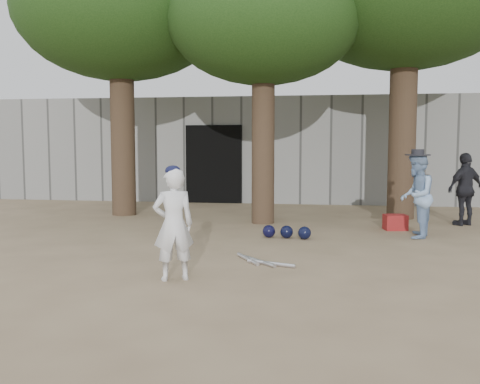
% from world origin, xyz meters
% --- Properties ---
extents(ground, '(70.00, 70.00, 0.00)m').
position_xyz_m(ground, '(0.00, 0.00, 0.00)').
color(ground, '#937C5E').
rests_on(ground, ground).
extents(boy_player, '(0.60, 0.52, 1.39)m').
position_xyz_m(boy_player, '(0.03, -0.72, 0.69)').
color(boy_player, white).
rests_on(boy_player, ground).
extents(spectator_blue, '(0.74, 0.86, 1.52)m').
position_xyz_m(spectator_blue, '(3.51, 2.81, 0.76)').
color(spectator_blue, '#8CADD8').
rests_on(spectator_blue, ground).
extents(spectator_dark, '(0.94, 0.77, 1.50)m').
position_xyz_m(spectator_dark, '(4.76, 4.50, 0.75)').
color(spectator_dark, black).
rests_on(spectator_dark, ground).
extents(red_bag, '(0.47, 0.39, 0.30)m').
position_xyz_m(red_bag, '(3.27, 3.67, 0.15)').
color(red_bag, '#9E2815').
rests_on(red_bag, ground).
extents(back_building, '(16.00, 5.24, 3.00)m').
position_xyz_m(back_building, '(-0.00, 10.33, 1.50)').
color(back_building, gray).
rests_on(back_building, ground).
extents(helmet_row, '(0.87, 0.31, 0.23)m').
position_xyz_m(helmet_row, '(1.23, 2.40, 0.11)').
color(helmet_row, black).
rests_on(helmet_row, ground).
extents(bat_pile, '(0.92, 0.73, 0.06)m').
position_xyz_m(bat_pile, '(0.97, 0.36, 0.03)').
color(bat_pile, silver).
rests_on(bat_pile, ground).
extents(tree_row, '(11.40, 5.80, 6.69)m').
position_xyz_m(tree_row, '(0.74, 5.02, 4.69)').
color(tree_row, brown).
rests_on(tree_row, ground).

